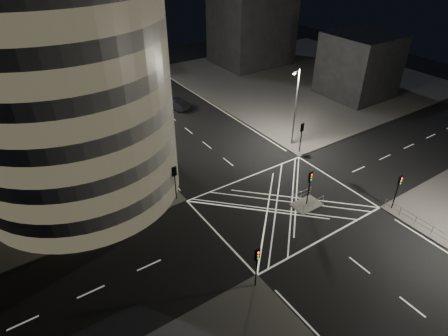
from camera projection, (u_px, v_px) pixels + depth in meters
ground at (282, 204)px, 38.99m from camera, size 120.00×120.00×0.00m
sidewalk_far_right at (304, 77)px, 71.24m from camera, size 42.00×42.00×0.15m
central_island at (306, 205)px, 38.83m from camera, size 3.00×2.00×0.15m
building_right_far at (252, 25)px, 74.78m from camera, size 14.00×12.00×15.00m
building_right_near at (359, 65)px, 61.27m from camera, size 10.00×10.00×10.00m
building_far_end at (73, 20)px, 72.64m from camera, size 18.00×8.00×18.00m
tree_a at (148, 155)px, 37.64m from camera, size 4.92×4.92×7.71m
tree_b at (126, 130)px, 41.72m from camera, size 4.81×4.81×7.83m
tree_c at (109, 118)px, 46.34m from camera, size 3.59×3.59×6.34m
tree_d at (93, 100)px, 50.39m from camera, size 4.32×4.32×6.99m
tree_e at (80, 86)px, 54.50m from camera, size 4.32×4.32×7.13m
traffic_signal_fl at (175, 177)px, 38.04m from camera, size 0.55×0.22×4.00m
traffic_signal_nl at (257, 261)px, 28.56m from camera, size 0.55×0.22×4.00m
traffic_signal_fr at (302, 132)px, 46.22m from camera, size 0.55×0.22×4.00m
traffic_signal_nr at (398, 186)px, 36.74m from camera, size 0.55×0.22×4.00m
traffic_signal_island at (310, 182)px, 37.28m from camera, size 0.55×0.22×4.00m
street_lamp_left_near at (145, 136)px, 39.94m from camera, size 1.25×0.25×10.00m
street_lamp_left_far at (93, 85)px, 52.49m from camera, size 1.25×0.25×10.00m
street_lamp_right_far at (295, 106)px, 46.62m from camera, size 1.25×0.25×10.00m
railing_near_right at (440, 236)px, 33.99m from camera, size 0.06×11.70×1.10m
railing_island_south at (313, 204)px, 37.86m from camera, size 2.80×0.06×1.10m
railing_island_north at (301, 195)px, 39.11m from camera, size 2.80×0.06×1.10m
sedan at (174, 104)px, 58.87m from camera, size 3.46×5.38×1.67m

